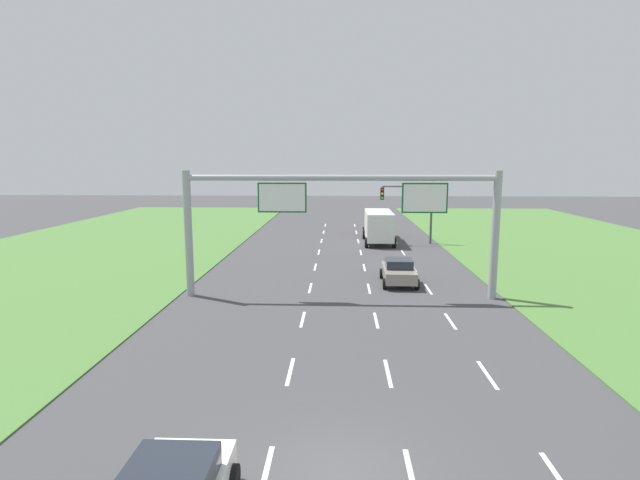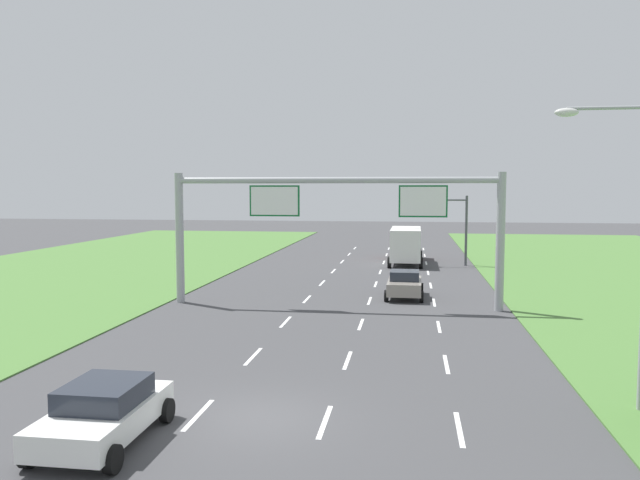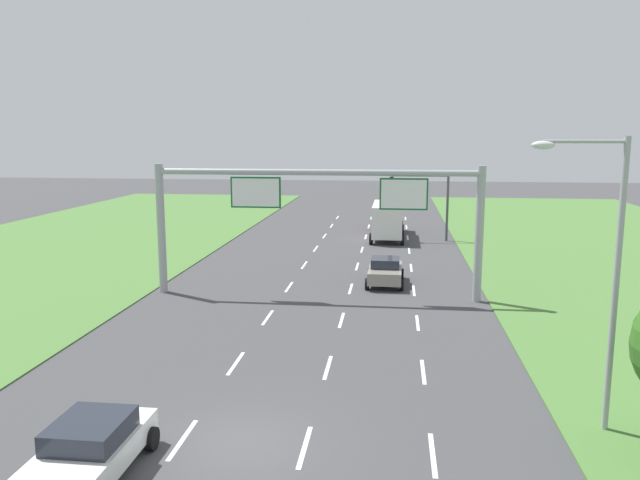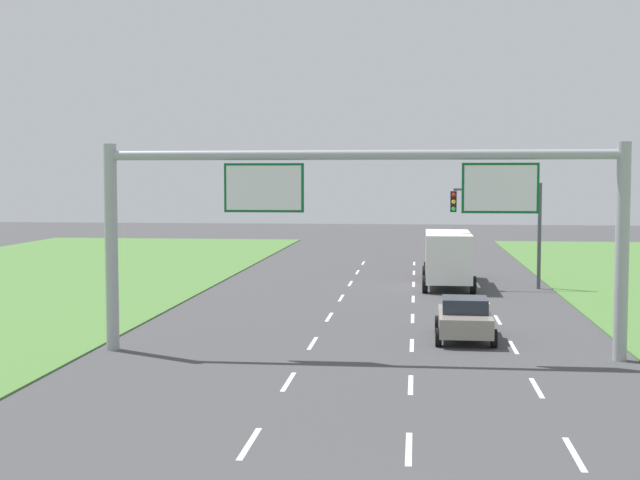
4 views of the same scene
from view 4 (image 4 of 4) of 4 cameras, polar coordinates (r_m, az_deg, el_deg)
name	(u,v)px [view 4 (image 4 of 4)]	position (r m, az deg, el deg)	size (l,w,h in m)	color
lane_dashes_inner_left	(302,360)	(28.83, -1.17, -7.71)	(0.14, 68.40, 0.01)	white
lane_dashes_inner_right	(411,363)	(28.60, 5.86, -7.83)	(0.14, 68.40, 0.01)	white
lane_dashes_slip	(524,365)	(28.80, 12.91, -7.82)	(0.14, 68.40, 0.01)	white
car_lead_silver	(465,318)	(32.77, 9.24, -4.98)	(2.17, 3.94, 1.53)	gray
box_truck	(447,255)	(49.06, 8.16, -0.98)	(2.75, 8.54, 2.94)	#B21E19
sign_gantry	(362,208)	(29.18, 2.71, 2.05)	(17.24, 0.44, 7.00)	#9EA0A5
traffic_light_mast	(502,216)	(47.98, 11.59, 1.54)	(4.76, 0.49, 5.60)	#47494F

